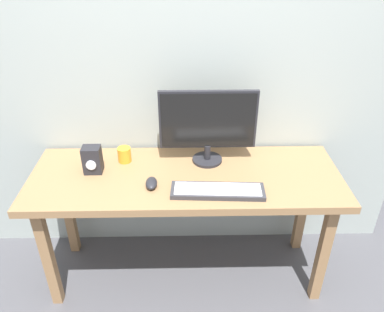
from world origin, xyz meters
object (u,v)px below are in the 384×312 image
Objects in this scene: keyboard_primary at (217,191)px; mouse at (151,183)px; desk at (185,187)px; coffee_mug at (124,155)px; audio_controller at (92,160)px; monitor at (208,124)px.

mouse reaches higher than keyboard_primary.
coffee_mug is (-0.35, 0.15, 0.13)m from desk.
keyboard_primary is 0.61m from coffee_mug.
mouse is 0.70× the size of audio_controller.
audio_controller reaches higher than keyboard_primary.
monitor is 0.46m from mouse.
mouse is (-0.31, -0.26, -0.22)m from monitor.
monitor reaches higher than keyboard_primary.
audio_controller is at bearing -170.11° from monitor.
monitor is 0.67m from audio_controller.
monitor reaches higher than desk.
coffee_mug is (0.16, 0.11, -0.03)m from audio_controller.
monitor is at bearing 50.05° from desk.
desk is at bearing -4.63° from audio_controller.
monitor reaches higher than audio_controller.
coffee_mug reaches higher than keyboard_primary.
coffee_mug is (-0.17, 0.26, 0.02)m from mouse.
desk is at bearing 133.61° from keyboard_primary.
keyboard_primary is (0.04, -0.32, -0.22)m from monitor.
audio_controller reaches higher than mouse.
coffee_mug is at bearing 156.89° from desk.
audio_controller is (-0.51, 0.04, 0.16)m from desk.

